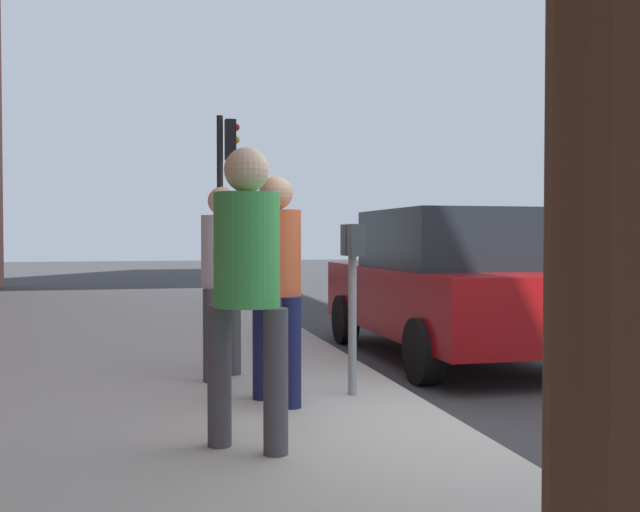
# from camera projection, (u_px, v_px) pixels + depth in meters

# --- Properties ---
(ground_plane) EXTENTS (80.00, 80.00, 0.00)m
(ground_plane) POSITION_uv_depth(u_px,v_px,m) (461.00, 443.00, 5.20)
(ground_plane) COLOR #38383A
(ground_plane) RESTS_ON ground
(sidewalk_slab) EXTENTS (28.00, 6.00, 0.15)m
(sidewalk_slab) POSITION_uv_depth(u_px,v_px,m) (8.00, 462.00, 4.51)
(sidewalk_slab) COLOR #B7B2A8
(sidewalk_slab) RESTS_ON ground_plane
(parking_meter) EXTENTS (0.36, 0.12, 1.41)m
(parking_meter) POSITION_uv_depth(u_px,v_px,m) (353.00, 272.00, 6.04)
(parking_meter) COLOR gray
(parking_meter) RESTS_ON sidewalk_slab
(pedestrian_at_meter) EXTENTS (0.50, 0.39, 1.78)m
(pedestrian_at_meter) POSITION_uv_depth(u_px,v_px,m) (276.00, 269.00, 5.74)
(pedestrian_at_meter) COLOR #191E4C
(pedestrian_at_meter) RESTS_ON sidewalk_slab
(pedestrian_bystander) EXTENTS (0.41, 0.46, 1.85)m
(pedestrian_bystander) POSITION_uv_depth(u_px,v_px,m) (247.00, 270.00, 4.47)
(pedestrian_bystander) COLOR #47474C
(pedestrian_bystander) RESTS_ON sidewalk_slab
(parking_officer) EXTENTS (0.46, 0.38, 1.77)m
(parking_officer) POSITION_uv_depth(u_px,v_px,m) (222.00, 266.00, 6.76)
(parking_officer) COLOR #47474C
(parking_officer) RESTS_ON sidewalk_slab
(parked_sedan_near) EXTENTS (4.41, 1.99, 1.77)m
(parked_sedan_near) POSITION_uv_depth(u_px,v_px,m) (450.00, 284.00, 8.75)
(parked_sedan_near) COLOR maroon
(parked_sedan_near) RESTS_ON ground_plane
(traffic_signal) EXTENTS (0.24, 0.44, 3.60)m
(traffic_signal) POSITION_uv_depth(u_px,v_px,m) (225.00, 178.00, 13.96)
(traffic_signal) COLOR black
(traffic_signal) RESTS_ON sidewalk_slab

